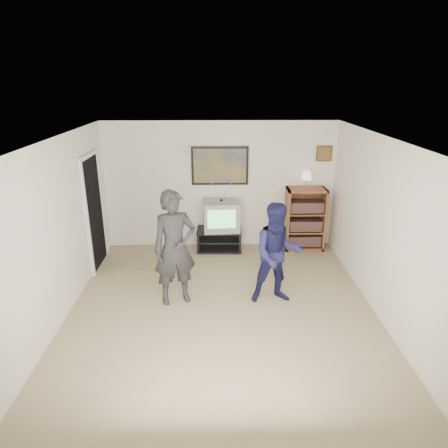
{
  "coord_description": "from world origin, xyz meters",
  "views": [
    {
      "loc": [
        -0.07,
        -5.12,
        3.24
      ],
      "look_at": [
        0.04,
        0.58,
        1.15
      ],
      "focal_mm": 32.0,
      "sensor_mm": 36.0,
      "label": 1
    }
  ],
  "objects_px": {
    "crt_television": "(221,215)",
    "media_stand": "(219,239)",
    "person_short": "(277,254)",
    "person_tall": "(175,248)",
    "bookshelf": "(305,219)"
  },
  "relations": [
    {
      "from": "crt_television",
      "to": "media_stand",
      "type": "bearing_deg",
      "value": 176.57
    },
    {
      "from": "media_stand",
      "to": "person_short",
      "type": "relative_size",
      "value": 0.57
    },
    {
      "from": "media_stand",
      "to": "crt_television",
      "type": "bearing_deg",
      "value": 1.87
    },
    {
      "from": "crt_television",
      "to": "person_short",
      "type": "distance_m",
      "value": 2.12
    },
    {
      "from": "person_tall",
      "to": "media_stand",
      "type": "bearing_deg",
      "value": 51.84
    },
    {
      "from": "bookshelf",
      "to": "person_tall",
      "type": "relative_size",
      "value": 0.7
    },
    {
      "from": "person_short",
      "to": "crt_television",
      "type": "bearing_deg",
      "value": 108.14
    },
    {
      "from": "crt_television",
      "to": "bookshelf",
      "type": "height_order",
      "value": "bookshelf"
    },
    {
      "from": "crt_television",
      "to": "person_short",
      "type": "xyz_separation_m",
      "value": [
        0.81,
        -1.96,
        0.06
      ]
    },
    {
      "from": "crt_television",
      "to": "person_short",
      "type": "height_order",
      "value": "person_short"
    },
    {
      "from": "bookshelf",
      "to": "person_tall",
      "type": "height_order",
      "value": "person_tall"
    },
    {
      "from": "person_tall",
      "to": "person_short",
      "type": "bearing_deg",
      "value": -19.76
    },
    {
      "from": "crt_television",
      "to": "bookshelf",
      "type": "distance_m",
      "value": 1.66
    },
    {
      "from": "person_short",
      "to": "bookshelf",
      "type": "bearing_deg",
      "value": 62.99
    },
    {
      "from": "media_stand",
      "to": "bookshelf",
      "type": "xyz_separation_m",
      "value": [
        1.69,
        0.05,
        0.4
      ]
    }
  ]
}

